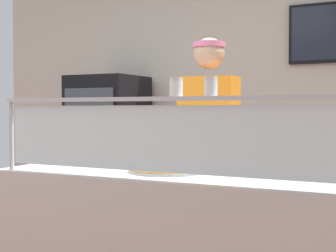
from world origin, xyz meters
TOP-DOWN VIEW (x-y plane):
  - shop_rear_unit at (1.03, 2.53)m, footprint 6.44×0.13m
  - sneeze_guard at (1.02, 0.06)m, footprint 1.87×0.06m
  - pizza_tray at (0.91, 0.36)m, footprint 0.42×0.42m
  - pizza_server at (0.91, 0.34)m, footprint 0.08×0.28m
  - parmesan_shaker at (1.10, 0.06)m, footprint 0.06×0.06m
  - pepper_flake_shaker at (1.27, 0.06)m, footprint 0.06×0.06m
  - worker_figure at (0.87, 1.07)m, footprint 0.41×0.50m
  - drink_fridge at (-0.58, 2.09)m, footprint 0.64×0.66m

SIDE VIEW (x-z plane):
  - drink_fridge at x=-0.58m, z-range 0.00..1.61m
  - pizza_tray at x=0.91m, z-range 0.95..0.98m
  - pizza_server at x=0.91m, z-range 0.99..0.99m
  - worker_figure at x=0.87m, z-range 0.13..1.89m
  - sneeze_guard at x=1.02m, z-range 1.01..1.40m
  - shop_rear_unit at x=1.03m, z-range 0.01..2.71m
  - pepper_flake_shaker at x=1.27m, z-range 1.34..1.42m
  - parmesan_shaker at x=1.10m, z-range 1.34..1.42m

